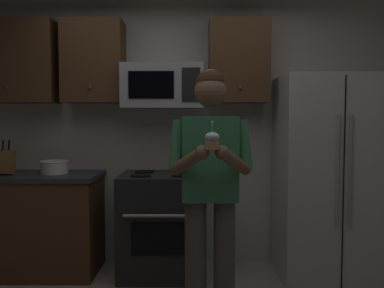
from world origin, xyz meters
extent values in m
cube|color=beige|center=(0.00, 1.75, 1.30)|extent=(4.40, 0.10, 2.60)
cube|color=black|center=(-0.15, 1.36, 0.46)|extent=(0.76, 0.66, 0.92)
cube|color=black|center=(-0.15, 1.02, 0.42)|extent=(0.48, 0.01, 0.28)
cylinder|color=#99999E|center=(-0.15, 1.00, 0.62)|extent=(0.60, 0.03, 0.03)
cylinder|color=black|center=(-0.33, 1.22, 0.93)|extent=(0.18, 0.18, 0.01)
cylinder|color=black|center=(0.03, 1.22, 0.93)|extent=(0.18, 0.18, 0.01)
cylinder|color=black|center=(-0.33, 1.50, 0.93)|extent=(0.18, 0.18, 0.01)
cylinder|color=black|center=(0.03, 1.50, 0.93)|extent=(0.18, 0.18, 0.01)
cube|color=#9EA0A5|center=(-0.15, 1.48, 1.72)|extent=(0.74, 0.40, 0.40)
cube|color=black|center=(-0.24, 1.28, 1.72)|extent=(0.40, 0.01, 0.24)
cube|color=black|center=(0.11, 1.28, 1.72)|extent=(0.16, 0.01, 0.30)
cube|color=#B7BABF|center=(1.35, 1.32, 0.90)|extent=(0.90, 0.72, 1.80)
cylinder|color=gray|center=(1.30, 0.94, 1.00)|extent=(0.02, 0.02, 0.90)
cylinder|color=gray|center=(1.40, 0.94, 1.00)|extent=(0.02, 0.02, 0.90)
cube|color=black|center=(1.35, 0.95, 0.90)|extent=(0.01, 0.01, 1.74)
cube|color=#4C301C|center=(-1.55, 1.53, 1.95)|extent=(0.80, 0.34, 0.76)
sphere|color=brown|center=(-1.55, 1.35, 1.70)|extent=(0.03, 0.03, 0.03)
cube|color=#4C301C|center=(-0.80, 1.53, 1.95)|extent=(0.55, 0.34, 0.76)
sphere|color=brown|center=(-0.80, 1.35, 1.70)|extent=(0.03, 0.03, 0.03)
cube|color=#4C301C|center=(0.55, 1.53, 1.95)|extent=(0.55, 0.34, 0.76)
sphere|color=brown|center=(0.55, 1.35, 1.70)|extent=(0.03, 0.03, 0.03)
cube|color=#4C301C|center=(-1.45, 1.38, 0.44)|extent=(1.40, 0.62, 0.88)
cube|color=#2D2D33|center=(-1.45, 1.38, 0.90)|extent=(1.44, 0.66, 0.04)
cube|color=brown|center=(-1.57, 1.33, 1.03)|extent=(0.16, 0.15, 0.24)
cylinder|color=black|center=(-1.57, 1.31, 1.19)|extent=(0.02, 0.04, 0.09)
cylinder|color=black|center=(-1.52, 1.31, 1.19)|extent=(0.02, 0.04, 0.09)
cylinder|color=white|center=(-1.15, 1.39, 0.98)|extent=(0.25, 0.25, 0.11)
torus|color=white|center=(-1.15, 1.39, 1.03)|extent=(0.26, 0.26, 0.01)
cylinder|color=#4C4742|center=(0.15, 0.44, 0.43)|extent=(0.15, 0.15, 0.86)
cylinder|color=#4C4742|center=(0.35, 0.44, 0.43)|extent=(0.15, 0.15, 0.86)
cube|color=#33724C|center=(0.25, 0.44, 1.15)|extent=(0.38, 0.22, 0.58)
sphere|color=brown|center=(0.25, 0.44, 1.61)|extent=(0.22, 0.22, 0.22)
sphere|color=#382314|center=(0.25, 0.45, 1.66)|extent=(0.20, 0.20, 0.20)
cylinder|color=#33724C|center=(0.03, 0.41, 1.25)|extent=(0.15, 0.18, 0.35)
cylinder|color=brown|center=(0.10, 0.25, 1.15)|extent=(0.26, 0.33, 0.21)
sphere|color=brown|center=(0.19, 0.12, 1.22)|extent=(0.09, 0.09, 0.09)
cylinder|color=#33724C|center=(0.48, 0.41, 1.25)|extent=(0.15, 0.18, 0.35)
cylinder|color=brown|center=(0.40, 0.25, 1.15)|extent=(0.26, 0.33, 0.21)
sphere|color=brown|center=(0.31, 0.12, 1.22)|extent=(0.09, 0.09, 0.09)
cylinder|color=#A87F56|center=(0.25, 0.10, 1.26)|extent=(0.08, 0.08, 0.06)
ellipsoid|color=silver|center=(0.25, 0.10, 1.31)|extent=(0.09, 0.09, 0.06)
cylinder|color=#4CBF66|center=(0.25, 0.10, 1.36)|extent=(0.01, 0.01, 0.06)
ellipsoid|color=#FFD159|center=(0.25, 0.10, 1.40)|extent=(0.01, 0.01, 0.02)
camera|label=1|loc=(0.15, -2.46, 1.43)|focal=39.67mm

